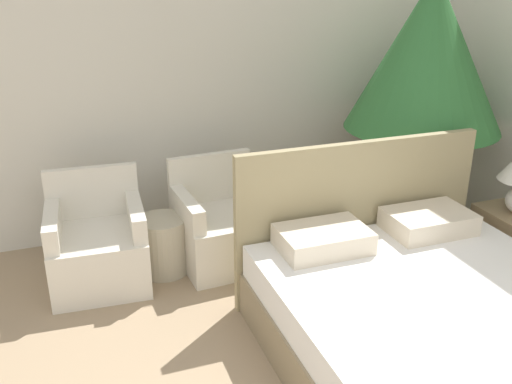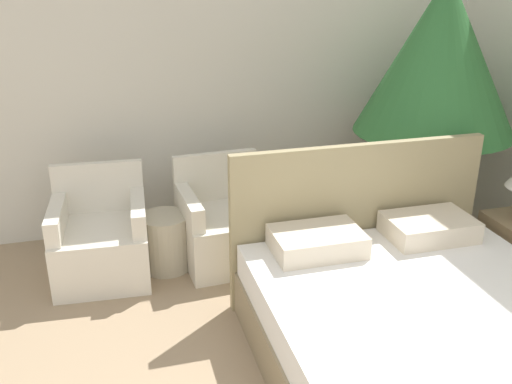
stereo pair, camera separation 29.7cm
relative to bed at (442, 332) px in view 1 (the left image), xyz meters
name	(u,v)px [view 1 (the left image)]	position (x,y,z in m)	size (l,w,h in m)	color
wall_back	(169,62)	(-0.97, 2.47, 1.17)	(10.00, 0.06, 2.90)	silver
bed	(442,332)	(0.00, 0.00, 0.00)	(1.79, 2.17, 1.11)	#8C7A5B
armchair_near_window_left	(98,250)	(-1.72, 1.69, -0.02)	(0.71, 0.71, 0.81)	silver
armchair_near_window_right	(223,230)	(-0.77, 1.69, -0.02)	(0.72, 0.71, 0.81)	silver
potted_palm	(428,60)	(0.92, 1.65, 1.21)	(1.25, 1.25, 2.15)	#4C4C4C
nightstand	(510,244)	(1.17, 0.75, -0.02)	(0.40, 0.48, 0.52)	#937A56
side_table	(163,245)	(-1.24, 1.69, -0.06)	(0.38, 0.38, 0.44)	#B7AD93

